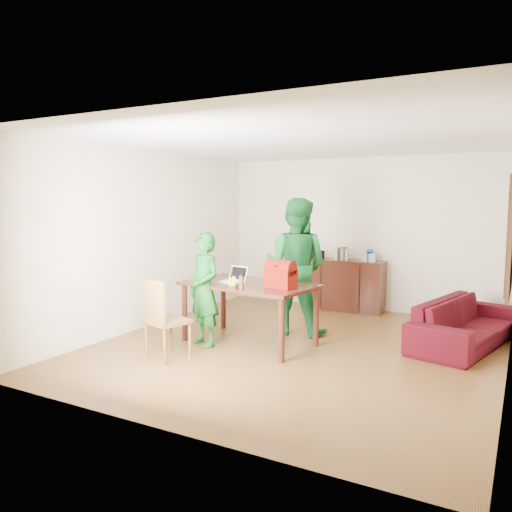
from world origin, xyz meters
The scene contains 10 objects.
room centered at (0.01, 0.13, 1.31)m, with size 5.20×5.70×2.90m.
table centered at (-0.65, -0.14, 0.72)m, with size 1.89×1.23×0.83m.
chair centered at (-1.22, -1.19, 0.29)m, with size 0.56×0.54×1.00m.
person_near centered at (-1.13, -0.50, 0.76)m, with size 0.56×0.37×1.53m, color #125318.
person_far centered at (-0.32, 0.67, 0.99)m, with size 0.96×0.75×1.98m, color #135623.
laptop centered at (-0.90, -0.17, 0.87)m, with size 0.34×0.27×0.21m.
bananas centered at (-0.70, -0.49, 0.86)m, with size 0.15×0.09×0.06m, color gold, non-canonical shape.
bottle centered at (-0.54, -0.53, 0.92)m, with size 0.06×0.06×0.18m, color #533112.
red_bag centered at (-0.12, -0.25, 0.97)m, with size 0.38×0.22×0.28m, color maroon.
sofa centered at (1.95, 1.16, 0.31)m, with size 2.09×0.82×0.61m, color #3C070F.
Camera 1 is at (2.61, -5.94, 1.94)m, focal length 35.00 mm.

